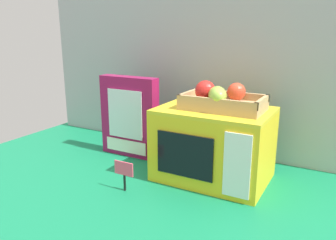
% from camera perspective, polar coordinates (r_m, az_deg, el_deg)
% --- Properties ---
extents(ground_plane, '(1.70, 1.70, 0.00)m').
position_cam_1_polar(ground_plane, '(1.28, 2.11, -8.17)').
color(ground_plane, '#147A4C').
rests_on(ground_plane, ground).
extents(display_back_panel, '(1.61, 0.03, 0.71)m').
position_cam_1_polar(display_back_panel, '(1.41, 6.81, 8.77)').
color(display_back_panel, '#A0A3A8').
rests_on(display_back_panel, ground).
extents(toy_microwave, '(0.37, 0.27, 0.25)m').
position_cam_1_polar(toy_microwave, '(1.17, 7.70, -4.05)').
color(toy_microwave, yellow).
rests_on(toy_microwave, ground).
extents(food_groups_crate, '(0.27, 0.17, 0.09)m').
position_cam_1_polar(food_groups_crate, '(1.12, 8.94, 3.41)').
color(food_groups_crate, tan).
rests_on(food_groups_crate, toy_microwave).
extents(cookie_set_box, '(0.25, 0.06, 0.33)m').
position_cam_1_polar(cookie_set_box, '(1.38, -6.57, 0.54)').
color(cookie_set_box, '#99144C').
rests_on(cookie_set_box, ground).
extents(price_sign, '(0.07, 0.01, 0.10)m').
position_cam_1_polar(price_sign, '(1.10, -7.46, -8.65)').
color(price_sign, black).
rests_on(price_sign, ground).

